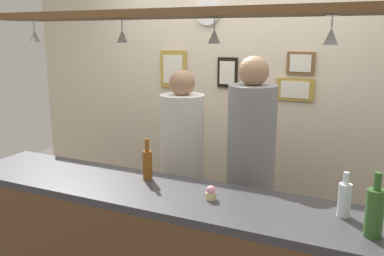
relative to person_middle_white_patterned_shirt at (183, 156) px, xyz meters
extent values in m
cube|color=beige|center=(0.23, 0.69, 0.30)|extent=(4.40, 0.06, 2.60)
cube|color=#38383D|center=(0.23, -0.76, 0.00)|extent=(2.70, 0.55, 0.04)
cube|color=brown|center=(0.23, -0.71, 1.02)|extent=(2.20, 0.36, 0.04)
cylinder|color=silver|center=(-0.65, -0.76, 0.99)|extent=(0.06, 0.06, 0.00)
cylinder|color=silver|center=(-0.65, -0.76, 0.97)|extent=(0.01, 0.01, 0.06)
cone|color=silver|center=(-0.65, -0.76, 0.90)|extent=(0.07, 0.07, 0.08)
cylinder|color=silver|center=(-0.06, -0.66, 0.99)|extent=(0.06, 0.06, 0.00)
cylinder|color=silver|center=(-0.06, -0.66, 0.97)|extent=(0.01, 0.01, 0.06)
cone|color=silver|center=(-0.06, -0.66, 0.90)|extent=(0.07, 0.07, 0.08)
cylinder|color=silver|center=(0.52, -0.66, 0.99)|extent=(0.06, 0.06, 0.00)
cylinder|color=silver|center=(0.52, -0.66, 0.97)|extent=(0.01, 0.01, 0.06)
cone|color=silver|center=(0.52, -0.66, 0.90)|extent=(0.07, 0.07, 0.08)
cylinder|color=silver|center=(1.12, -0.72, 0.99)|extent=(0.06, 0.06, 0.00)
cylinder|color=silver|center=(1.12, -0.72, 0.97)|extent=(0.01, 0.01, 0.06)
cone|color=silver|center=(1.12, -0.72, 0.90)|extent=(0.07, 0.07, 0.08)
cube|color=#2D334C|center=(0.00, 0.00, -0.60)|extent=(0.17, 0.18, 0.79)
cylinder|color=white|center=(0.00, 0.00, 0.13)|extent=(0.34, 0.34, 0.68)
sphere|color=#9E7556|center=(0.00, 0.00, 0.56)|extent=(0.19, 0.19, 0.19)
cube|color=#2D334C|center=(0.54, 0.00, -0.58)|extent=(0.17, 0.18, 0.84)
cylinder|color=gray|center=(0.54, 0.00, 0.21)|extent=(0.34, 0.34, 0.73)
sphere|color=#9E7556|center=(0.54, 0.00, 0.67)|extent=(0.21, 0.21, 0.21)
cylinder|color=silver|center=(1.23, -0.67, 0.11)|extent=(0.06, 0.06, 0.17)
cylinder|color=silver|center=(1.23, -0.67, 0.23)|extent=(0.03, 0.03, 0.06)
cylinder|color=brown|center=(0.07, -0.62, 0.12)|extent=(0.06, 0.06, 0.18)
cylinder|color=brown|center=(0.07, -0.62, 0.25)|extent=(0.03, 0.03, 0.08)
cylinder|color=#2D5623|center=(1.37, -0.83, 0.14)|extent=(0.08, 0.08, 0.22)
cylinder|color=#2D5623|center=(1.37, -0.83, 0.29)|extent=(0.03, 0.03, 0.08)
cylinder|color=beige|center=(0.55, -0.75, 0.05)|extent=(0.06, 0.06, 0.04)
sphere|color=pink|center=(0.55, -0.75, 0.08)|extent=(0.05, 0.05, 0.05)
cube|color=brown|center=(0.73, 0.65, 0.69)|extent=(0.22, 0.02, 0.18)
cube|color=white|center=(0.73, 0.64, 0.69)|extent=(0.17, 0.01, 0.14)
cube|color=black|center=(0.11, 0.65, 0.59)|extent=(0.18, 0.02, 0.26)
cube|color=white|center=(0.11, 0.64, 0.59)|extent=(0.14, 0.01, 0.20)
cube|color=#B29338|center=(0.70, 0.65, 0.47)|extent=(0.30, 0.02, 0.18)
cube|color=white|center=(0.70, 0.64, 0.47)|extent=(0.23, 0.01, 0.14)
cube|color=#B29338|center=(-0.42, 0.65, 0.60)|extent=(0.26, 0.02, 0.34)
cube|color=white|center=(-0.42, 0.64, 0.60)|extent=(0.20, 0.01, 0.26)
cylinder|color=white|center=(-0.08, 0.64, 1.10)|extent=(0.22, 0.03, 0.22)
camera|label=1|loc=(1.37, -2.71, 0.91)|focal=38.47mm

